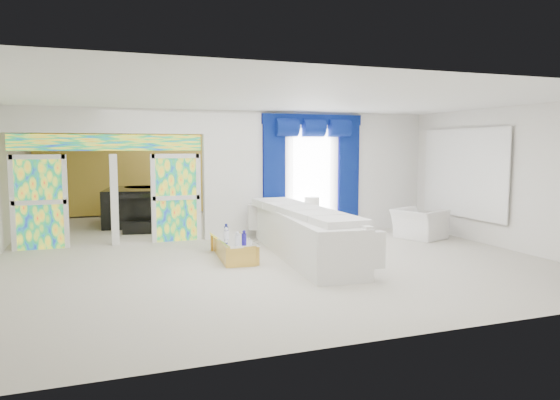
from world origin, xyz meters
name	(u,v)px	position (x,y,z in m)	size (l,w,h in m)	color
floor	(249,245)	(0.00, 0.00, 0.00)	(12.00, 12.00, 0.00)	#B7AF9E
dividing_wall	(319,173)	(2.15, 1.00, 1.50)	(5.70, 0.18, 3.00)	white
dividing_header	(108,120)	(-2.85, 1.00, 2.73)	(4.30, 0.18, 0.55)	white
stained_panel_left	(39,202)	(-4.28, 1.00, 1.00)	(0.95, 0.04, 2.00)	#994C3F
stained_panel_right	(176,198)	(-1.42, 1.00, 1.00)	(0.95, 0.04, 2.00)	#994C3F
stained_transom	(109,143)	(-2.85, 1.00, 2.25)	(4.00, 0.05, 0.35)	#994C3F
window_pane	(312,175)	(1.90, 0.90, 1.45)	(1.00, 0.02, 2.30)	white
blue_drape_left	(274,178)	(0.90, 0.87, 1.40)	(0.55, 0.10, 2.80)	#04044A
blue_drape_right	(348,177)	(2.90, 0.87, 1.40)	(0.55, 0.10, 2.80)	#04044A
blue_pelmet	(312,120)	(1.90, 0.87, 2.82)	(2.60, 0.12, 0.25)	#04044A
wall_mirror	(464,173)	(4.94, -1.00, 1.55)	(0.04, 2.70, 1.90)	white
gold_curtains	(197,167)	(0.00, 5.90, 1.50)	(9.70, 0.12, 2.90)	gold
white_sofa	(303,235)	(0.67, -1.52, 0.43)	(0.96, 4.49, 0.86)	white
coffee_table	(233,248)	(-0.68, -1.22, 0.19)	(0.56, 1.68, 0.37)	gold
console_table	(323,228)	(2.07, 0.59, 0.18)	(1.08, 0.34, 0.36)	silver
table_lamp	(312,209)	(1.77, 0.59, 0.65)	(0.36, 0.36, 0.58)	white
armchair	(419,224)	(4.00, -0.64, 0.35)	(1.07, 0.93, 0.69)	white
grand_piano	(135,206)	(-2.11, 3.96, 0.50)	(1.52, 1.99, 1.01)	black
piano_bench	(141,228)	(-2.11, 2.36, 0.14)	(0.86, 0.33, 0.29)	black
tv_console	(36,220)	(-4.51, 2.76, 0.39)	(0.54, 0.49, 0.78)	tan
chandelier	(127,128)	(-2.30, 3.40, 2.65)	(0.60, 0.60, 0.60)	gold
decanters	(234,235)	(-0.67, -1.25, 0.45)	(0.20, 1.12, 0.19)	#1E1591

